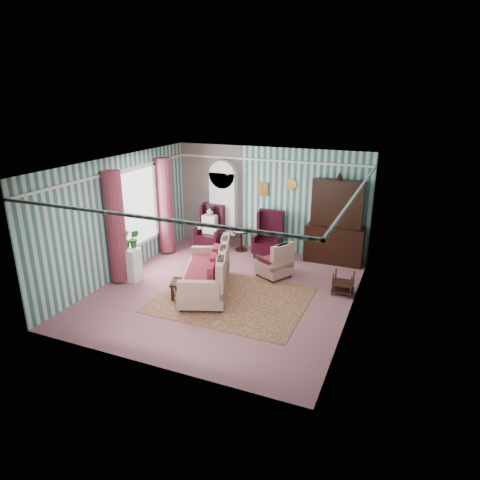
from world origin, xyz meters
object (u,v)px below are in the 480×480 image
at_px(round_side_table, 241,240).
at_px(wingback_left, 210,227).
at_px(coffee_table, 191,290).
at_px(sofa, 205,273).
at_px(bookcase, 223,208).
at_px(floral_armchair, 274,259).
at_px(plant_stand, 129,264).
at_px(seated_woman, 210,228).
at_px(nest_table, 343,283).
at_px(wingback_right, 268,235).
at_px(dresser_hutch, 336,220).

bearing_deg(round_side_table, wingback_left, -170.54).
bearing_deg(coffee_table, wingback_left, 108.89).
relative_size(sofa, coffee_table, 2.53).
distance_m(bookcase, floral_armchair, 2.74).
relative_size(wingback_left, plant_stand, 1.56).
distance_m(wingback_left, round_side_table, 0.97).
relative_size(seated_woman, plant_stand, 1.47).
height_order(seated_woman, plant_stand, seated_woman).
relative_size(bookcase, wingback_left, 1.79).
relative_size(bookcase, nest_table, 4.15).
bearing_deg(plant_stand, round_side_table, 59.62).
height_order(wingback_right, round_side_table, wingback_right).
bearing_deg(wingback_left, coffee_table, -71.11).
bearing_deg(bookcase, plant_stand, -108.49).
xyz_separation_m(plant_stand, coffee_table, (1.83, -0.27, -0.21)).
relative_size(seated_woman, coffee_table, 1.38).
xyz_separation_m(bookcase, wingback_right, (1.50, -0.39, -0.50)).
xyz_separation_m(wingback_left, floral_armchair, (2.35, -1.25, -0.15)).
height_order(bookcase, nest_table, bookcase).
height_order(bookcase, plant_stand, bookcase).
xyz_separation_m(dresser_hutch, sofa, (-2.30, -2.91, -0.72)).
xyz_separation_m(round_side_table, floral_armchair, (1.45, -1.40, 0.17)).
bearing_deg(plant_stand, dresser_hutch, 35.08).
bearing_deg(seated_woman, bookcase, 57.34).
relative_size(seated_woman, floral_armchair, 1.25).
relative_size(wingback_left, sofa, 0.58).
xyz_separation_m(bookcase, nest_table, (3.82, -1.94, -0.85)).
height_order(dresser_hutch, floral_armchair, dresser_hutch).
xyz_separation_m(bookcase, floral_armchair, (2.10, -1.64, -0.65)).
distance_m(wingback_left, nest_table, 4.37).
relative_size(round_side_table, coffee_table, 0.70).
relative_size(round_side_table, nest_table, 1.11).
height_order(dresser_hutch, plant_stand, dresser_hutch).
xyz_separation_m(nest_table, floral_armchair, (-1.72, 0.30, 0.20)).
distance_m(dresser_hutch, wingback_right, 1.86).
distance_m(round_side_table, plant_stand, 3.36).
relative_size(dresser_hutch, coffee_table, 2.75).
distance_m(wingback_left, sofa, 2.91).
distance_m(round_side_table, nest_table, 3.60).
relative_size(nest_table, sofa, 0.25).
bearing_deg(plant_stand, nest_table, 13.84).
xyz_separation_m(bookcase, plant_stand, (-1.05, -3.14, -0.72)).
bearing_deg(round_side_table, dresser_hutch, 2.64).
bearing_deg(seated_woman, plant_stand, -106.22).
bearing_deg(wingback_left, nest_table, -20.85).
distance_m(bookcase, nest_table, 4.37).
distance_m(wingback_right, plant_stand, 3.76).
bearing_deg(bookcase, round_side_table, -20.27).
xyz_separation_m(round_side_table, nest_table, (3.17, -1.70, -0.03)).
xyz_separation_m(dresser_hutch, round_side_table, (-2.60, -0.12, -0.88)).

